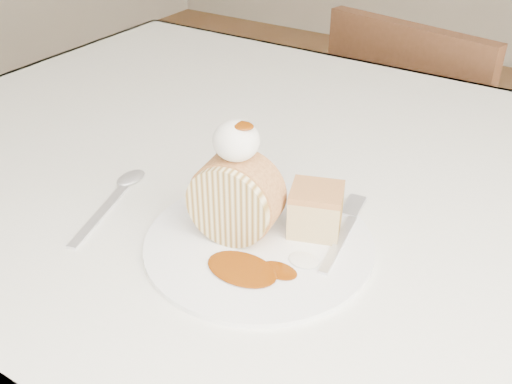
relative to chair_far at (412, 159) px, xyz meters
The scene contains 10 objects.
table 0.67m from the chair_far, 83.74° to the right, with size 1.40×0.90×0.75m.
chair_far is the anchor object (origin of this frame).
plate 0.86m from the chair_far, 85.70° to the right, with size 0.26×0.26×0.01m, color white.
roulade_slice 0.88m from the chair_far, 87.70° to the right, with size 0.09×0.09×0.05m, color beige.
cake_chunk 0.82m from the chair_far, 82.16° to the right, with size 0.06×0.05×0.05m, color tan.
whipped_cream 0.90m from the chair_far, 87.70° to the right, with size 0.05×0.05×0.04m, color silver.
caramel_drizzle 0.91m from the chair_far, 87.14° to the right, with size 0.02×0.02×0.01m, color #672B04.
caramel_pool 0.91m from the chair_far, 85.15° to the right, with size 0.08×0.05×0.00m, color #672B04, non-canonical shape.
fork 0.83m from the chair_far, 79.68° to the right, with size 0.02×0.15×0.00m, color silver.
spoon 0.92m from the chair_far, 98.60° to the right, with size 0.02×0.16×0.00m, color silver.
Camera 1 is at (0.26, -0.40, 1.14)m, focal length 40.00 mm.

